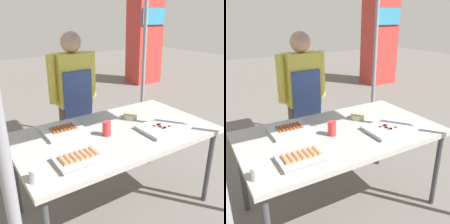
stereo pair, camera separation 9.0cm
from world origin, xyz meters
TOP-DOWN VIEW (x-y plane):
  - ground_plane at (0.00, 0.00)m, footprint 18.00×18.00m
  - stall_table at (0.00, 0.00)m, footprint 1.60×0.90m
  - tray_grilled_sausages at (-0.36, 0.21)m, footprint 0.32×0.29m
  - tray_meat_skewers at (0.34, -0.18)m, footprint 0.38×0.28m
  - tray_pork_links at (-0.44, -0.24)m, footprint 0.31×0.21m
  - condiment_bowl at (0.27, 0.15)m, footprint 0.13×0.13m
  - drink_cup_near_edge at (-0.74, -0.30)m, footprint 0.07×0.07m
  - drink_cup_by_wok at (-0.10, -0.02)m, footprint 0.07×0.07m
  - vendor_woman at (0.01, 0.79)m, footprint 0.52×0.22m
  - neighbor_stall_right at (3.17, 3.43)m, footprint 0.72×0.59m

SIDE VIEW (x-z plane):
  - ground_plane at x=0.00m, z-range 0.00..0.00m
  - stall_table at x=0.00m, z-range 0.32..1.07m
  - tray_meat_skewers at x=0.34m, z-range 0.75..0.79m
  - tray_grilled_sausages at x=-0.36m, z-range 0.75..0.79m
  - tray_pork_links at x=-0.44m, z-range 0.75..0.80m
  - condiment_bowl at x=0.27m, z-range 0.75..0.80m
  - drink_cup_near_edge at x=-0.74m, z-range 0.75..0.83m
  - drink_cup_by_wok at x=-0.10m, z-range 0.75..0.86m
  - vendor_woman at x=0.01m, z-range 0.13..1.61m
  - neighbor_stall_right at x=3.17m, z-range 0.01..1.99m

